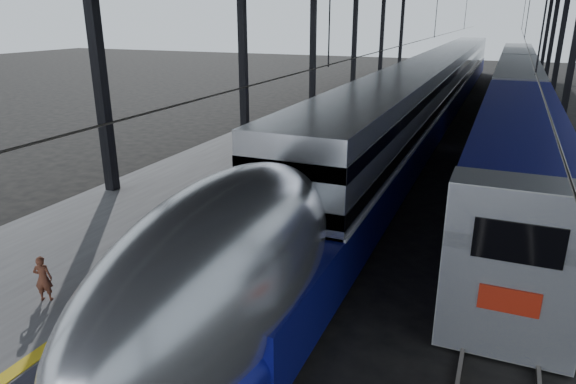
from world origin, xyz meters
The scene contains 7 objects.
ground centered at (0.00, 0.00, 0.00)m, with size 160.00×160.00×0.00m, color black.
platform centered at (-3.50, 20.00, 0.50)m, with size 6.00×80.00×1.00m, color #4C4C4F.
yellow_strip centered at (-0.70, 20.00, 1.00)m, with size 0.30×80.00×0.01m, color gold.
rails centered at (4.50, 20.00, 0.08)m, with size 6.52×80.00×0.16m.
tgv_train centered at (2.00, 26.68, 1.96)m, with size 2.93×65.20×4.20m.
second_train centered at (7.00, 28.82, 1.89)m, with size 2.71×56.05×3.74m.
child centered at (-2.05, -1.41, 1.51)m, with size 0.37×0.25×1.02m, color #542B1C.
Camera 1 is at (6.43, -8.24, 6.76)m, focal length 32.00 mm.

